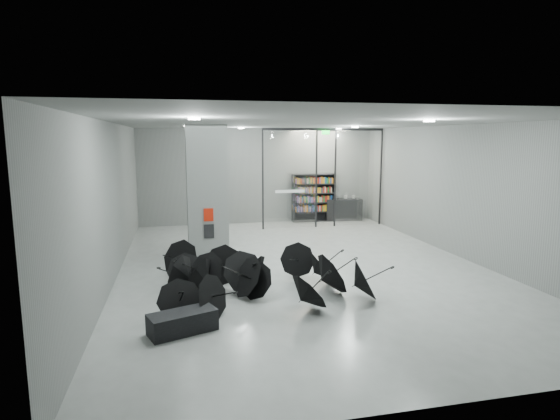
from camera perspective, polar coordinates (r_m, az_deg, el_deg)
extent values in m
plane|color=gray|center=(13.01, 2.75, -7.07)|extent=(14.00, 14.00, 0.00)
cube|color=gray|center=(12.52, 2.89, 10.82)|extent=(10.00, 14.00, 0.02)
cube|color=#5C5E5C|center=(19.41, -2.68, 4.25)|extent=(10.00, 0.02, 4.00)
cube|color=#5C5E5C|center=(6.26, 20.18, -6.34)|extent=(10.00, 0.02, 4.00)
cube|color=#5C5E5C|center=(12.28, -20.31, 0.95)|extent=(0.02, 14.00, 4.00)
cube|color=#5C5E5C|center=(14.74, 21.92, 2.12)|extent=(0.02, 14.00, 4.00)
cube|color=slate|center=(14.17, -9.17, 2.40)|extent=(1.20, 1.20, 4.00)
cube|color=#A50A07|center=(13.65, -8.94, -0.60)|extent=(0.28, 0.04, 0.38)
cube|color=black|center=(13.74, -8.89, -2.65)|extent=(0.30, 0.03, 0.42)
cube|color=#0CE533|center=(18.28, 5.75, 9.64)|extent=(0.30, 0.06, 0.15)
cube|color=silver|center=(18.15, 1.25, 3.93)|extent=(2.20, 0.02, 3.95)
cube|color=silver|center=(19.05, 9.77, 4.05)|extent=(2.00, 0.02, 3.95)
cube|color=black|center=(17.92, -2.17, 3.87)|extent=(0.06, 0.06, 4.00)
cube|color=black|center=(18.45, 4.58, 3.99)|extent=(0.06, 0.06, 4.00)
cube|color=black|center=(18.70, 6.93, 4.02)|extent=(0.06, 0.06, 4.00)
cube|color=black|center=(19.46, 12.51, 4.06)|extent=(0.06, 0.06, 4.00)
cube|color=black|center=(18.47, 5.56, 10.04)|extent=(5.00, 0.08, 0.10)
cube|color=black|center=(8.93, -12.11, -13.57)|extent=(1.35, 0.93, 0.40)
cube|color=black|center=(20.35, 7.90, 0.08)|extent=(1.64, 0.77, 0.96)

